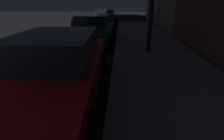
% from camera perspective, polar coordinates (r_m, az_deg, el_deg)
% --- Properties ---
extents(car_red, '(2.25, 4.62, 1.43)m').
position_cam_1_polar(car_red, '(3.80, -18.75, 0.42)').
color(car_red, maroon).
rests_on(car_red, ground).
extents(car_green, '(2.15, 4.11, 1.43)m').
position_cam_1_polar(car_green, '(9.04, -6.11, 13.44)').
color(car_green, '#19592D').
rests_on(car_green, ground).
extents(car_blue, '(2.06, 4.45, 1.43)m').
position_cam_1_polar(car_blue, '(15.81, -2.21, 17.07)').
color(car_blue, navy).
rests_on(car_blue, ground).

